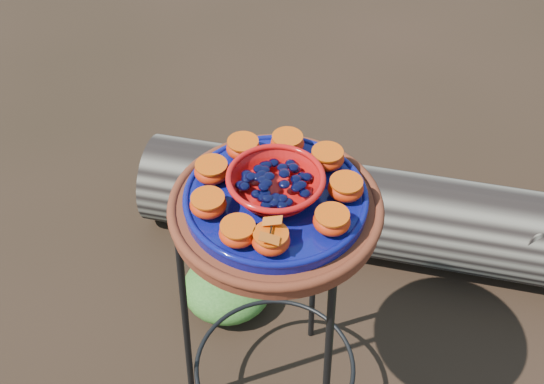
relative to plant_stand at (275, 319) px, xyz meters
The scene contains 18 objects.
plant_stand is the anchor object (origin of this frame).
terracotta_saucer 0.37m from the plant_stand, ahead, with size 0.41×0.41×0.03m, color #622714.
cobalt_plate 0.39m from the plant_stand, ahead, with size 0.35×0.35×0.02m, color #000D50.
red_bowl 0.43m from the plant_stand, ahead, with size 0.18×0.18×0.05m, color red, non-canonical shape.
glass_gems 0.47m from the plant_stand, ahead, with size 0.14×0.14×0.02m, color black, non-canonical shape.
orange_half_0 0.45m from the plant_stand, 65.48° to the right, with size 0.07×0.07×0.04m, color #A92F00.
orange_half_1 0.45m from the plant_stand, 12.11° to the right, with size 0.07×0.07×0.04m, color #A92F00.
orange_half_2 0.45m from the plant_stand, 27.89° to the left, with size 0.07×0.07×0.04m, color #A92F00.
orange_half_3 0.45m from the plant_stand, 67.89° to the left, with size 0.07×0.07×0.04m, color #A92F00.
orange_half_4 0.45m from the plant_stand, 107.89° to the left, with size 0.07×0.07×0.04m, color #A92F00.
orange_half_5 0.45m from the plant_stand, 147.89° to the left, with size 0.07×0.07×0.04m, color #A92F00.
orange_half_6 0.45m from the plant_stand, behind, with size 0.07×0.07×0.04m, color #A92F00.
orange_half_7 0.45m from the plant_stand, 132.11° to the right, with size 0.07×0.07×0.04m, color #A92F00.
orange_half_8 0.45m from the plant_stand, 92.11° to the right, with size 0.07×0.07×0.04m, color #A92F00.
butterfly 0.47m from the plant_stand, 65.48° to the right, with size 0.08×0.05×0.01m, color #CB5411, non-canonical shape.
driftwood_log 0.67m from the plant_stand, 86.68° to the left, with size 1.50×0.39×0.28m, color black, non-canonical shape.
foliage_left 0.45m from the plant_stand, 141.95° to the left, with size 0.26×0.26×0.13m, color #2A5C1A.
foliage_back 0.62m from the plant_stand, 110.25° to the left, with size 0.33×0.33×0.17m, color #2A5C1A.
Camera 1 is at (0.43, -0.81, 1.67)m, focal length 45.00 mm.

